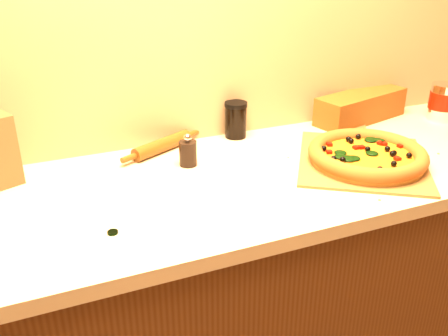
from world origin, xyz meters
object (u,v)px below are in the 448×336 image
dark_jar (236,120)px  pizza_peel (362,159)px  pepper_grinder (188,152)px  rolling_pin (162,145)px  coffee_canister (443,101)px  pizza (367,155)px

dark_jar → pizza_peel: bearing=-49.6°
pepper_grinder → rolling_pin: size_ratio=0.34×
pizza_peel → pepper_grinder: size_ratio=5.87×
pepper_grinder → dark_jar: bearing=34.8°
rolling_pin → coffee_canister: 1.07m
pepper_grinder → dark_jar: (0.23, 0.16, 0.02)m
pepper_grinder → dark_jar: 0.28m
rolling_pin → coffee_canister: coffee_canister is taller
pizza_peel → pizza: size_ratio=1.68×
pizza → pepper_grinder: pepper_grinder is taller
pizza_peel → dark_jar: bearing=163.6°
pepper_grinder → coffee_canister: 1.02m
pepper_grinder → dark_jar: dark_jar is taller
pizza → rolling_pin: 0.64m
pizza_peel → rolling_pin: bearing=-175.5°
rolling_pin → pepper_grinder: bearing=-71.5°
coffee_canister → dark_jar: size_ratio=1.11×
pizza_peel → rolling_pin: 0.63m
pizza_peel → dark_jar: size_ratio=4.80×
coffee_canister → pizza_peel: bearing=-158.8°
coffee_canister → dark_jar: 0.80m
pizza → coffee_canister: bearing=24.1°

